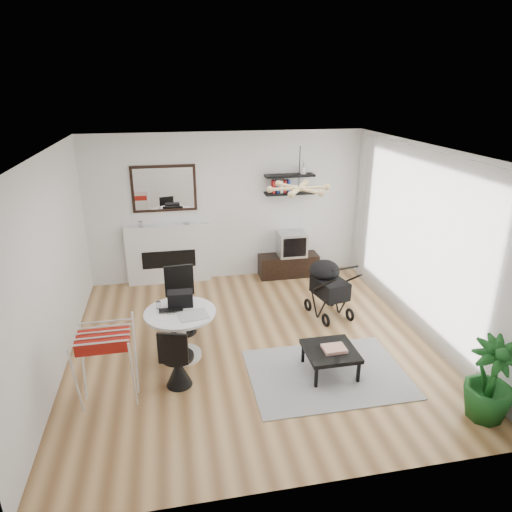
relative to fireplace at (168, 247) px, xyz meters
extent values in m
plane|color=brown|center=(1.10, -2.42, -0.69)|extent=(5.00, 5.00, 0.00)
plane|color=white|center=(1.10, -2.42, 2.01)|extent=(5.00, 5.00, 0.00)
plane|color=white|center=(1.10, 0.08, 0.66)|extent=(5.00, 0.00, 5.00)
plane|color=white|center=(-1.40, -2.42, 0.66)|extent=(0.00, 5.00, 5.00)
plane|color=white|center=(3.60, -2.42, 0.66)|extent=(0.00, 5.00, 5.00)
cube|color=white|center=(3.50, -2.22, 0.66)|extent=(0.04, 3.60, 2.60)
cube|color=white|center=(0.00, 0.00, -0.14)|extent=(1.50, 0.15, 1.10)
cube|color=black|center=(0.00, -0.06, -0.21)|extent=(0.95, 0.06, 0.32)
cube|color=black|center=(0.00, 0.06, 1.06)|extent=(1.12, 0.03, 0.82)
cube|color=white|center=(0.00, 0.04, 1.06)|extent=(1.02, 0.01, 0.72)
cube|color=black|center=(2.23, -0.05, 0.91)|extent=(0.90, 0.25, 0.04)
cube|color=black|center=(2.23, -0.05, 1.23)|extent=(0.90, 0.25, 0.04)
cube|color=black|center=(2.23, -0.13, -0.48)|extent=(1.12, 0.39, 0.42)
cube|color=#B7B8BA|center=(2.28, -0.13, -0.04)|extent=(0.52, 0.45, 0.45)
cube|color=black|center=(2.28, -0.35, -0.04)|extent=(0.44, 0.01, 0.36)
cylinder|color=white|center=(0.12, -2.56, -0.66)|extent=(0.50, 0.50, 0.05)
cylinder|color=white|center=(0.12, -2.56, -0.33)|extent=(0.13, 0.13, 0.59)
cylinder|color=white|center=(0.12, -2.56, -0.02)|extent=(0.94, 0.94, 0.04)
imported|color=black|center=(0.00, -2.57, 0.01)|extent=(0.31, 0.20, 0.02)
cube|color=black|center=(0.13, -2.38, 0.10)|extent=(0.34, 0.21, 0.20)
cube|color=silver|center=(0.28, -2.70, 0.01)|extent=(0.42, 0.36, 0.01)
cylinder|color=white|center=(-0.15, -2.42, 0.05)|extent=(0.06, 0.06, 0.10)
cylinder|color=black|center=(0.16, -1.91, -0.20)|extent=(0.47, 0.47, 0.05)
cone|color=black|center=(0.16, -1.91, -0.46)|extent=(0.38, 0.38, 0.45)
cube|color=black|center=(0.14, -1.69, 0.06)|extent=(0.43, 0.08, 0.48)
cylinder|color=black|center=(0.05, -3.17, -0.29)|extent=(0.39, 0.39, 0.04)
cone|color=black|center=(0.05, -3.17, -0.50)|extent=(0.32, 0.32, 0.37)
cube|color=black|center=(0.00, -3.34, -0.07)|extent=(0.35, 0.13, 0.40)
cube|color=maroon|center=(-0.73, -3.35, 0.16)|extent=(0.55, 0.32, 0.15)
cube|color=black|center=(2.45, -1.80, -0.21)|extent=(0.51, 0.67, 0.28)
ellipsoid|color=black|center=(2.42, -1.62, 0.01)|extent=(0.48, 0.48, 0.34)
cylinder|color=black|center=(2.53, -2.17, 0.26)|extent=(0.43, 0.12, 0.03)
torus|color=black|center=(2.18, -1.57, -0.60)|extent=(0.09, 0.21, 0.21)
torus|color=black|center=(2.61, -1.48, -0.60)|extent=(0.09, 0.21, 0.21)
torus|color=black|center=(2.30, -2.11, -0.60)|extent=(0.09, 0.21, 0.21)
torus|color=black|center=(2.73, -2.02, -0.60)|extent=(0.09, 0.21, 0.21)
cube|color=gray|center=(1.91, -3.31, -0.68)|extent=(1.97, 1.42, 0.01)
cube|color=black|center=(1.95, -3.28, -0.37)|extent=(0.64, 0.64, 0.05)
cube|color=black|center=(1.68, -3.55, -0.54)|extent=(0.04, 0.04, 0.27)
cube|color=black|center=(2.22, -3.55, -0.54)|extent=(0.04, 0.04, 0.27)
cube|color=black|center=(1.67, -3.01, -0.54)|extent=(0.04, 0.04, 0.27)
cube|color=black|center=(2.22, -3.00, -0.54)|extent=(0.04, 0.04, 0.27)
cube|color=#DE5437|center=(1.98, -3.30, -0.33)|extent=(0.29, 0.23, 0.04)
imported|color=#16501A|center=(3.35, -4.39, -0.21)|extent=(0.62, 0.62, 0.95)
camera|label=1|loc=(0.08, -7.95, 2.79)|focal=32.00mm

